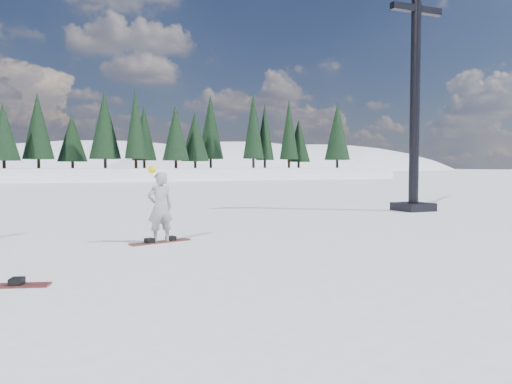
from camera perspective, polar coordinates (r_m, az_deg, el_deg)
ground at (r=10.85m, az=-19.36°, el=-6.72°), size 420.00×420.00×0.00m
alpine_backdrop at (r=200.79m, az=-25.57°, el=-1.80°), size 412.50×227.00×53.20m
lift_tower at (r=20.97m, az=17.66°, el=7.51°), size 2.37×1.31×8.60m
snowboarder_woman at (r=11.86m, az=-10.92°, el=-1.67°), size 0.66×0.48×1.81m
snowboard_woman at (r=11.96m, az=-10.87°, el=-5.64°), size 1.52×0.71×0.03m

